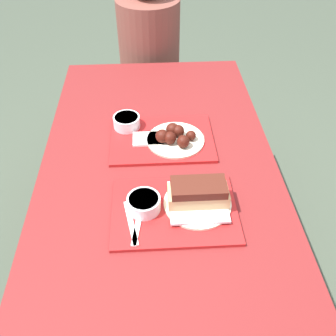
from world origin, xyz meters
The scene contains 13 objects.
ground_plane centered at (0.00, 0.00, 0.00)m, with size 12.00×12.00×0.00m, color #424C3D.
picnic_table centered at (0.00, 0.00, 0.63)m, with size 0.83×1.65×0.73m.
picnic_bench_far centered at (0.00, 1.05, 0.35)m, with size 0.79×0.28×0.42m.
tray_near centered at (0.04, -0.16, 0.73)m, with size 0.39×0.28×0.01m.
tray_far centered at (0.02, 0.20, 0.73)m, with size 0.39×0.28×0.01m.
bowl_coleslaw_near centered at (-0.05, -0.15, 0.76)m, with size 0.10×0.10×0.05m.
brisket_sandwich_plate centered at (0.11, -0.14, 0.77)m, with size 0.21×0.21×0.09m.
plastic_fork_near centered at (-0.09, -0.20, 0.74)m, with size 0.05×0.17×0.00m.
plastic_knife_near centered at (-0.07, -0.20, 0.74)m, with size 0.04×0.17×0.00m.
bowl_coleslaw_far centered at (-0.12, 0.28, 0.76)m, with size 0.10×0.10×0.05m.
wings_plate_far centered at (0.06, 0.18, 0.76)m, with size 0.22×0.22×0.06m.
napkin_far centered at (-0.04, 0.19, 0.74)m, with size 0.11×0.08×0.01m.
person_seated_across centered at (-0.01, 1.05, 0.73)m, with size 0.33×0.33×0.73m.
Camera 1 is at (-0.02, -0.91, 1.61)m, focal length 40.00 mm.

